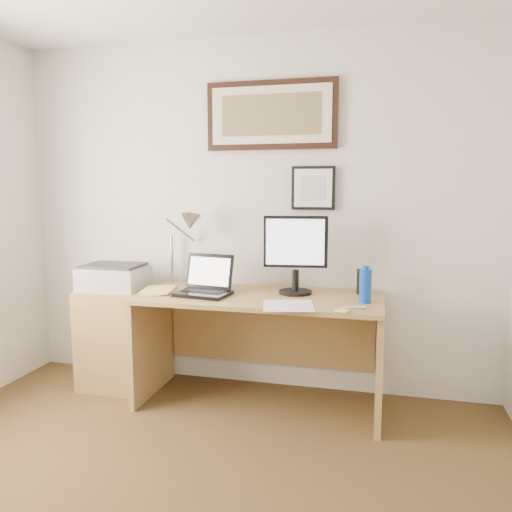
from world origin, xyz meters
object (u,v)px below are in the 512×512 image
(laptop, at_px, (205,285))
(printer, at_px, (114,277))
(side_cabinet, at_px, (118,338))
(desk, at_px, (262,327))
(lcd_monitor, at_px, (295,251))
(water_bottle, at_px, (365,286))
(book, at_px, (144,290))

(laptop, relative_size, printer, 0.84)
(side_cabinet, distance_m, laptop, 0.84)
(desk, height_order, printer, printer)
(side_cabinet, relative_size, lcd_monitor, 1.40)
(laptop, bearing_deg, lcd_monitor, 14.35)
(lcd_monitor, distance_m, printer, 1.33)
(side_cabinet, bearing_deg, laptop, -7.72)
(water_bottle, xyz_separation_m, lcd_monitor, (-0.46, 0.15, 0.19))
(lcd_monitor, bearing_deg, printer, -177.82)
(book, xyz_separation_m, printer, (-0.29, 0.13, 0.06))
(side_cabinet, xyz_separation_m, water_bottle, (1.75, -0.10, 0.49))
(laptop, height_order, printer, laptop)
(desk, xyz_separation_m, printer, (-1.09, -0.03, 0.30))
(water_bottle, height_order, desk, water_bottle)
(desk, distance_m, lcd_monitor, 0.57)
(laptop, distance_m, lcd_monitor, 0.64)
(side_cabinet, relative_size, desk, 0.46)
(book, distance_m, desk, 0.85)
(side_cabinet, relative_size, book, 2.65)
(desk, bearing_deg, laptop, -159.77)
(water_bottle, relative_size, book, 0.76)
(water_bottle, bearing_deg, desk, 168.82)
(side_cabinet, height_order, water_bottle, water_bottle)
(laptop, bearing_deg, water_bottle, -0.16)
(book, xyz_separation_m, desk, (0.79, 0.16, -0.25))
(side_cabinet, distance_m, water_bottle, 1.82)
(laptop, bearing_deg, printer, 172.33)
(side_cabinet, bearing_deg, book, -24.30)
(side_cabinet, xyz_separation_m, book, (0.28, -0.12, 0.40))
(desk, bearing_deg, printer, -178.23)
(water_bottle, bearing_deg, side_cabinet, 176.75)
(side_cabinet, relative_size, printer, 1.66)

